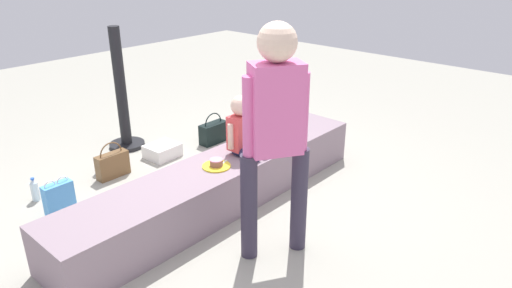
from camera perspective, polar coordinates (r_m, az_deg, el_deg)
The scene contains 12 objects.
ground_plane at distance 3.83m, azimuth -4.29°, elevation -7.36°, with size 12.00×12.00×0.00m, color #A19E91.
concrete_ledge at distance 3.74m, azimuth -4.37°, elevation -4.91°, with size 2.87×0.52×0.37m, color gray.
child_seated at distance 3.74m, azimuth -1.64°, elevation 1.89°, with size 0.28×0.32×0.48m.
adult_standing at distance 2.85m, azimuth 2.44°, elevation 2.50°, with size 0.41×0.33×1.55m.
cake_plate at distance 3.58m, azimuth -4.87°, elevation -2.49°, with size 0.22×0.22×0.07m.
gift_bag at distance 3.91m, azimuth -22.94°, elevation -6.26°, with size 0.22×0.09×0.32m.
railing_post at distance 4.90m, azimuth -16.05°, elevation 4.85°, with size 0.36×0.36×1.24m.
water_bottle_near_gift at distance 4.24m, azimuth -25.46°, elevation -5.10°, with size 0.06×0.06×0.21m.
party_cup_red at distance 4.94m, azimuth -1.10°, elevation 0.70°, with size 0.08×0.08×0.11m, color red.
cake_box_white at distance 4.71m, azimuth -11.38°, elevation -0.80°, with size 0.30×0.27×0.13m, color white.
handbag_black_leather at distance 4.95m, azimuth -5.22°, elevation 1.44°, with size 0.31×0.13×0.33m.
handbag_brown_canvas at distance 4.40m, azimuth -17.15°, elevation -2.39°, with size 0.30×0.10×0.34m.
Camera 1 is at (-2.26, -2.41, 1.94)m, focal length 32.69 mm.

